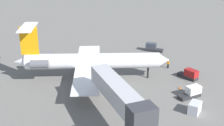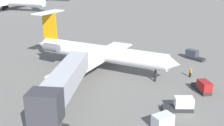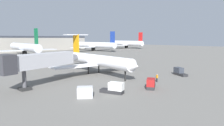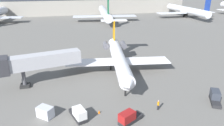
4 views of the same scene
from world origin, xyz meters
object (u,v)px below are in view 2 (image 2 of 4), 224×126
(traffic_cone_near, at_px, (177,98))
(parked_airliner_east_mid, at_px, (5,1))
(ground_crew_marshaller, at_px, (190,72))
(baggage_tug_spare, at_px, (181,105))
(baggage_tug_trailing, at_px, (203,87))
(jet_bridge, at_px, (62,84))
(baggage_tug_lead, at_px, (193,55))
(cargo_container_uld, at_px, (163,121))
(regional_jet, at_px, (97,52))

(traffic_cone_near, relative_size, parked_airliner_east_mid, 0.01)
(ground_crew_marshaller, xyz_separation_m, traffic_cone_near, (-9.43, 1.25, -0.58))
(ground_crew_marshaller, height_order, baggage_tug_spare, baggage_tug_spare)
(baggage_tug_trailing, bearing_deg, jet_bridge, 131.02)
(baggage_tug_lead, distance_m, baggage_tug_trailing, 16.39)
(cargo_container_uld, bearing_deg, baggage_tug_trailing, -20.28)
(parked_airliner_east_mid, bearing_deg, regional_jet, -131.23)
(baggage_tug_trailing, xyz_separation_m, parked_airliner_east_mid, (64.13, 87.80, 3.35))
(cargo_container_uld, relative_size, traffic_cone_near, 5.05)
(regional_jet, bearing_deg, baggage_tug_lead, -52.37)
(jet_bridge, height_order, cargo_container_uld, jet_bridge)
(traffic_cone_near, height_order, parked_airliner_east_mid, parked_airliner_east_mid)
(ground_crew_marshaller, height_order, traffic_cone_near, ground_crew_marshaller)
(cargo_container_uld, bearing_deg, regional_jet, 42.85)
(cargo_container_uld, distance_m, parked_airliner_east_mid, 112.88)
(baggage_tug_spare, relative_size, parked_airliner_east_mid, 0.10)
(regional_jet, distance_m, baggage_tug_lead, 21.06)
(regional_jet, xyz_separation_m, baggage_tug_lead, (12.75, -16.54, -2.78))
(ground_crew_marshaller, height_order, baggage_tug_lead, baggage_tug_lead)
(jet_bridge, distance_m, cargo_container_uld, 12.60)
(regional_jet, distance_m, ground_crew_marshaller, 16.85)
(jet_bridge, distance_m, parked_airliner_east_mid, 106.04)
(parked_airliner_east_mid, bearing_deg, baggage_tug_spare, -129.88)
(ground_crew_marshaller, distance_m, cargo_container_uld, 17.68)
(ground_crew_marshaller, distance_m, traffic_cone_near, 9.53)
(ground_crew_marshaller, height_order, cargo_container_uld, cargo_container_uld)
(cargo_container_uld, distance_m, traffic_cone_near, 8.19)
(baggage_tug_lead, bearing_deg, baggage_tug_spare, 178.53)
(baggage_tug_trailing, bearing_deg, baggage_tug_spare, 158.86)
(baggage_tug_lead, bearing_deg, cargo_container_uld, 175.36)
(jet_bridge, distance_m, ground_crew_marshaller, 24.49)
(baggage_tug_trailing, height_order, traffic_cone_near, baggage_tug_trailing)
(cargo_container_uld, xyz_separation_m, parked_airliner_east_mid, (75.98, 83.42, 3.33))
(jet_bridge, height_order, ground_crew_marshaller, jet_bridge)
(jet_bridge, relative_size, baggage_tug_spare, 3.81)
(baggage_tug_lead, bearing_deg, baggage_tug_trailing, -172.64)
(jet_bridge, height_order, parked_airliner_east_mid, parked_airliner_east_mid)
(ground_crew_marshaller, xyz_separation_m, baggage_tug_spare, (-12.66, 0.54, -0.02))
(baggage_tug_spare, bearing_deg, cargo_container_uld, 160.95)
(baggage_tug_lead, distance_m, parked_airliner_east_mid, 98.22)
(baggage_tug_lead, bearing_deg, parked_airliner_east_mid, 60.81)
(jet_bridge, bearing_deg, ground_crew_marshaller, -35.33)
(jet_bridge, distance_m, baggage_tug_trailing, 21.75)
(baggage_tug_trailing, bearing_deg, baggage_tug_lead, 7.36)
(cargo_container_uld, relative_size, parked_airliner_east_mid, 0.07)
(baggage_tug_trailing, bearing_deg, parked_airliner_east_mid, 53.86)
(ground_crew_marshaller, bearing_deg, baggage_tug_spare, 177.56)
(ground_crew_marshaller, distance_m, baggage_tug_spare, 12.67)
(regional_jet, height_order, parked_airliner_east_mid, parked_airliner_east_mid)
(ground_crew_marshaller, bearing_deg, jet_bridge, 144.67)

